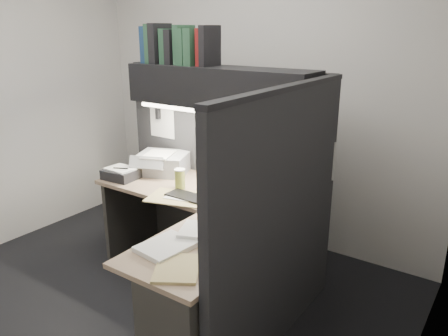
{
  "coord_description": "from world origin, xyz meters",
  "views": [
    {
      "loc": [
        2.05,
        -1.95,
        1.92
      ],
      "look_at": [
        0.34,
        0.51,
        0.96
      ],
      "focal_mm": 35.0,
      "sensor_mm": 36.0,
      "label": 1
    }
  ],
  "objects": [
    {
      "name": "pinned_papers",
      "position": [
        0.42,
        0.56,
        1.05
      ],
      "size": [
        1.76,
        1.31,
        0.51
      ],
      "color": "white",
      "rests_on": "partition_back"
    },
    {
      "name": "task_light_tube",
      "position": [
        0.12,
        0.61,
        1.33
      ],
      "size": [
        1.32,
        0.04,
        0.04
      ],
      "primitive_type": "cylinder",
      "rotation": [
        0.0,
        1.57,
        0.0
      ],
      "color": "white",
      "rests_on": "overhead_shelf"
    },
    {
      "name": "printer",
      "position": [
        -0.43,
        0.71,
        0.81
      ],
      "size": [
        0.52,
        0.48,
        0.17
      ],
      "primitive_type": "cube",
      "rotation": [
        0.0,
        0.0,
        0.39
      ],
      "color": "#96989B",
      "rests_on": "desk"
    },
    {
      "name": "open_folder",
      "position": [
        0.08,
        0.32,
        0.73
      ],
      "size": [
        0.53,
        0.43,
        0.01
      ],
      "primitive_type": "cube",
      "rotation": [
        0.0,
        0.0,
        0.31
      ],
      "color": "tan",
      "rests_on": "desk"
    },
    {
      "name": "wall_right",
      "position": [
        1.75,
        0.0,
        1.35
      ],
      "size": [
        0.04,
        3.0,
        2.7
      ],
      "primitive_type": "cube",
      "color": "silver",
      "rests_on": "floor"
    },
    {
      "name": "mouse",
      "position": [
        0.57,
        0.51,
        0.75
      ],
      "size": [
        0.09,
        0.11,
        0.03
      ],
      "primitive_type": "ellipsoid",
      "rotation": [
        0.0,
        0.0,
        0.43
      ],
      "color": "black",
      "rests_on": "mousepad"
    },
    {
      "name": "overhead_shelf",
      "position": [
        0.12,
        0.75,
        1.5
      ],
      "size": [
        1.55,
        0.34,
        0.3
      ],
      "primitive_type": "cube",
      "color": "black",
      "rests_on": "partition_back"
    },
    {
      "name": "floor",
      "position": [
        0.0,
        0.0,
        0.0
      ],
      "size": [
        3.5,
        3.5,
        0.0
      ],
      "primitive_type": "plane",
      "color": "black",
      "rests_on": "ground"
    },
    {
      "name": "partition_right",
      "position": [
        0.98,
        0.18,
        0.8
      ],
      "size": [
        0.06,
        1.5,
        1.6
      ],
      "primitive_type": "cube",
      "color": "black",
      "rests_on": "floor"
    },
    {
      "name": "paper_stack_b",
      "position": [
        0.52,
        -0.32,
        0.75
      ],
      "size": [
        0.27,
        0.33,
        0.03
      ],
      "primitive_type": "cube",
      "rotation": [
        0.0,
        0.0,
        -0.12
      ],
      "color": "white",
      "rests_on": "desk"
    },
    {
      "name": "telephone",
      "position": [
        0.8,
        0.68,
        0.77
      ],
      "size": [
        0.23,
        0.24,
        0.08
      ],
      "primitive_type": "cube",
      "rotation": [
        0.0,
        0.0,
        -0.16
      ],
      "color": "beige",
      "rests_on": "desk"
    },
    {
      "name": "manila_stack",
      "position": [
        0.72,
        -0.45,
        0.74
      ],
      "size": [
        0.34,
        0.36,
        0.02
      ],
      "primitive_type": "cube",
      "rotation": [
        0.0,
        0.0,
        0.56
      ],
      "color": "tan",
      "rests_on": "desk"
    },
    {
      "name": "coffee_cup",
      "position": [
        -0.05,
        0.48,
        0.8
      ],
      "size": [
        0.1,
        0.1,
        0.15
      ],
      "primitive_type": "cylinder",
      "rotation": [
        0.0,
        0.0,
        -0.32
      ],
      "color": "#AAAF46",
      "rests_on": "desk"
    },
    {
      "name": "desk",
      "position": [
        0.43,
        -0.0,
        0.44
      ],
      "size": [
        1.7,
        1.53,
        0.73
      ],
      "color": "#9B7E62",
      "rests_on": "floor"
    },
    {
      "name": "notebook_stack",
      "position": [
        -0.6,
        0.38,
        0.77
      ],
      "size": [
        0.28,
        0.24,
        0.08
      ],
      "primitive_type": "cube",
      "rotation": [
        0.0,
        0.0,
        0.08
      ],
      "color": "black",
      "rests_on": "desk"
    },
    {
      "name": "keyboard",
      "position": [
        0.19,
        0.35,
        0.74
      ],
      "size": [
        0.45,
        0.15,
        0.02
      ],
      "primitive_type": "cube",
      "rotation": [
        0.0,
        0.0,
        -0.0
      ],
      "color": "black",
      "rests_on": "desk"
    },
    {
      "name": "wall_back",
      "position": [
        0.0,
        1.5,
        1.35
      ],
      "size": [
        3.5,
        0.04,
        2.7
      ],
      "primitive_type": "cube",
      "color": "silver",
      "rests_on": "floor"
    },
    {
      "name": "paper_stack_a",
      "position": [
        0.6,
        -0.08,
        0.76
      ],
      "size": [
        0.33,
        0.31,
        0.05
      ],
      "primitive_type": "cube",
      "rotation": [
        0.0,
        0.0,
        0.39
      ],
      "color": "white",
      "rests_on": "desk"
    },
    {
      "name": "monitor",
      "position": [
        0.17,
        0.82,
        0.97
      ],
      "size": [
        0.54,
        0.34,
        0.6
      ],
      "rotation": [
        0.0,
        0.0,
        -0.28
      ],
      "color": "black",
      "rests_on": "desk"
    },
    {
      "name": "mousepad",
      "position": [
        0.58,
        0.52,
        0.73
      ],
      "size": [
        0.28,
        0.27,
        0.0
      ],
      "primitive_type": "cube",
      "rotation": [
        0.0,
        0.0,
        0.38
      ],
      "color": "#1B3697",
      "rests_on": "desk"
    },
    {
      "name": "binder_row",
      "position": [
        -0.25,
        0.75,
        1.79
      ],
      "size": [
        0.66,
        0.25,
        0.31
      ],
      "color": "navy",
      "rests_on": "overhead_shelf"
    },
    {
      "name": "partition_back",
      "position": [
        0.03,
        0.93,
        0.8
      ],
      "size": [
        1.9,
        0.06,
        1.6
      ],
      "primitive_type": "cube",
      "color": "black",
      "rests_on": "floor"
    }
  ]
}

